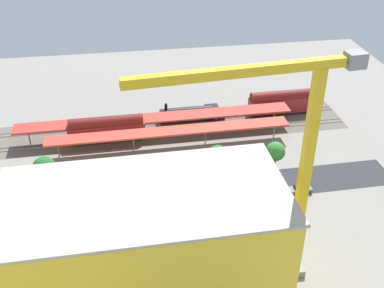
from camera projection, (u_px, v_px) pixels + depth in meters
ground_plane at (163, 183)px, 95.68m from camera, size 148.38×148.38×0.00m
rail_bed at (153, 130)px, 113.68m from camera, size 92.94×15.83×0.01m
street_asphalt at (165, 195)px, 92.27m from camera, size 92.86×10.33×0.01m
track_rails at (153, 129)px, 113.58m from camera, size 92.73×9.40×0.12m
platform_canopy_near at (170, 131)px, 105.29m from camera, size 53.99×4.90×4.13m
platform_canopy_far at (156, 118)px, 110.16m from camera, size 63.74×5.58×4.31m
locomotive at (193, 114)px, 116.82m from camera, size 16.00×2.91×5.00m
passenger_coach at (282, 102)px, 119.04m from camera, size 16.53×3.33×6.20m
freight_coach_far at (107, 128)px, 107.82m from camera, size 17.29×3.37×6.12m
parked_car_0 at (300, 189)px, 92.64m from camera, size 4.38×2.03×1.60m
parked_car_1 at (268, 192)px, 91.77m from camera, size 4.38×1.77×1.59m
parked_car_2 at (241, 196)px, 90.74m from camera, size 4.14×1.98×1.86m
parked_car_3 at (206, 200)px, 89.71m from camera, size 4.42×1.86×1.87m
parked_car_4 at (173, 200)px, 89.66m from camera, size 4.49×1.80×1.73m
parked_car_5 at (143, 204)px, 88.53m from camera, size 4.72×2.18×1.81m
parked_car_6 at (105, 210)px, 87.29m from camera, size 4.75×2.03×1.56m
construction_building at (147, 248)px, 67.02m from camera, size 37.99×18.96×18.41m
construction_roof_slab at (143, 195)px, 62.06m from camera, size 38.60×19.57×0.40m
tower_crane at (288, 158)px, 63.74m from camera, size 30.04×4.62×36.01m
box_truck_0 at (189, 221)px, 83.52m from camera, size 10.00×3.04×3.16m
box_truck_1 at (147, 219)px, 83.61m from camera, size 9.20×2.48×3.52m
street_tree_0 at (44, 168)px, 90.37m from camera, size 4.50×4.50×7.79m
street_tree_1 at (218, 156)px, 95.75m from camera, size 4.56×4.56×6.74m
street_tree_2 at (275, 152)px, 97.04m from camera, size 4.02×4.02×6.60m
traffic_light at (187, 161)px, 94.52m from camera, size 0.50×0.36×6.55m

